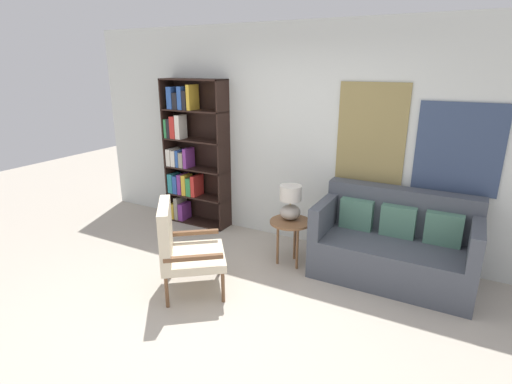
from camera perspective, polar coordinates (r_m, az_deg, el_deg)
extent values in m
plane|color=#B2A899|center=(3.85, -6.58, -17.49)|extent=(14.00, 14.00, 0.00)
cube|color=silver|center=(5.01, 6.36, 7.74)|extent=(6.40, 0.06, 2.70)
cube|color=olive|center=(4.70, 16.08, 7.69)|extent=(0.76, 0.02, 1.17)
cube|color=#334260|center=(4.60, 26.95, 5.50)|extent=(0.83, 0.02, 0.94)
cube|color=black|center=(5.92, -12.11, 5.73)|extent=(0.02, 0.30, 2.03)
cube|color=black|center=(5.38, -4.60, 4.88)|extent=(0.02, 0.30, 2.03)
cube|color=black|center=(5.51, -9.02, 15.61)|extent=(0.94, 0.30, 0.02)
cube|color=black|center=(5.94, -8.09, -4.20)|extent=(0.94, 0.30, 0.02)
cube|color=black|center=(5.75, -7.66, 5.62)|extent=(0.94, 0.01, 2.03)
cube|color=black|center=(5.80, -8.26, -0.50)|extent=(0.94, 0.30, 0.02)
cube|color=gold|center=(6.10, -11.37, -2.49)|extent=(0.07, 0.21, 0.23)
cube|color=gray|center=(6.04, -10.73, -2.14)|extent=(0.06, 0.24, 0.33)
cube|color=#7A338C|center=(6.00, -10.16, -2.67)|extent=(0.08, 0.22, 0.25)
cube|color=black|center=(5.69, -8.44, 3.35)|extent=(0.94, 0.30, 0.02)
cube|color=teal|center=(5.97, -11.57, 1.36)|extent=(0.08, 0.22, 0.28)
cube|color=#2D56A8|center=(5.91, -11.00, 1.14)|extent=(0.07, 0.20, 0.26)
cube|color=#7A338C|center=(5.88, -10.25, 1.23)|extent=(0.06, 0.25, 0.29)
cube|color=gold|center=(5.81, -9.84, 1.08)|extent=(0.07, 0.19, 0.30)
cube|color=#338C4C|center=(5.76, -9.16, 0.80)|extent=(0.08, 0.19, 0.26)
cube|color=red|center=(5.73, -8.41, 0.95)|extent=(0.06, 0.23, 0.30)
cylinder|color=#8C6B4C|center=(5.55, -5.05, -0.25)|extent=(0.08, 0.08, 0.16)
cube|color=black|center=(5.60, -8.63, 7.35)|extent=(0.94, 0.30, 0.02)
cube|color=silver|center=(5.89, -11.76, 4.98)|extent=(0.07, 0.24, 0.24)
cube|color=silver|center=(5.82, -11.25, 4.79)|extent=(0.07, 0.20, 0.23)
cube|color=#2D56A8|center=(5.79, -10.53, 4.84)|extent=(0.05, 0.25, 0.24)
cube|color=gray|center=(5.75, -10.05, 4.64)|extent=(0.07, 0.24, 0.21)
cube|color=#7A338C|center=(5.69, -9.59, 4.84)|extent=(0.06, 0.21, 0.28)
cube|color=black|center=(5.54, -8.82, 11.45)|extent=(0.94, 0.30, 0.02)
cube|color=#338C4C|center=(5.80, -12.38, 8.89)|extent=(0.04, 0.17, 0.26)
cube|color=black|center=(5.78, -11.82, 8.95)|extent=(0.05, 0.22, 0.27)
cube|color=red|center=(5.73, -11.28, 9.08)|extent=(0.08, 0.21, 0.30)
cube|color=silver|center=(5.66, -10.69, 9.12)|extent=(0.08, 0.18, 0.33)
cylinder|color=#194723|center=(5.78, -12.13, 12.91)|extent=(0.06, 0.06, 0.26)
cube|color=#2D56A8|center=(5.68, -11.78, 13.04)|extent=(0.08, 0.18, 0.29)
cube|color=black|center=(5.65, -10.83, 12.69)|extent=(0.08, 0.24, 0.22)
cube|color=#2D56A8|center=(5.58, -10.29, 13.09)|extent=(0.07, 0.21, 0.30)
cube|color=black|center=(5.55, -9.63, 12.83)|extent=(0.06, 0.22, 0.25)
cube|color=gold|center=(5.50, -9.05, 13.22)|extent=(0.05, 0.22, 0.33)
cylinder|color=brown|center=(3.97, -4.74, -13.35)|extent=(0.04, 0.04, 0.33)
cylinder|color=brown|center=(4.45, -5.37, -9.74)|extent=(0.04, 0.04, 0.33)
cylinder|color=brown|center=(3.98, -12.63, -13.75)|extent=(0.04, 0.04, 0.33)
cylinder|color=brown|center=(4.45, -12.32, -10.09)|extent=(0.04, 0.04, 0.33)
cube|color=beige|center=(4.11, -8.90, -9.18)|extent=(0.87, 0.87, 0.08)
cube|color=beige|center=(3.99, -12.81, -5.41)|extent=(0.47, 0.55, 0.53)
cube|color=brown|center=(3.78, -8.92, -9.28)|extent=(0.46, 0.38, 0.04)
cube|color=brown|center=(4.31, -9.07, -5.77)|extent=(0.46, 0.38, 0.04)
cube|color=#474C56|center=(4.57, 18.75, -9.18)|extent=(1.62, 0.84, 0.43)
cube|color=#474C56|center=(4.68, 20.03, -2.44)|extent=(1.62, 0.20, 0.50)
cube|color=#474C56|center=(4.57, 9.98, -3.10)|extent=(0.12, 0.84, 0.35)
cube|color=#474C56|center=(4.38, 28.96, -6.11)|extent=(0.12, 0.84, 0.35)
cube|color=#4C7A66|center=(4.64, 14.16, -3.08)|extent=(0.36, 0.12, 0.34)
cube|color=#4C7A66|center=(4.57, 19.62, -3.96)|extent=(0.36, 0.12, 0.34)
cube|color=#4C7A66|center=(4.53, 25.22, -4.82)|extent=(0.36, 0.12, 0.34)
cylinder|color=brown|center=(4.52, 4.95, -4.29)|extent=(0.47, 0.47, 0.02)
cylinder|color=brown|center=(4.75, 5.55, -6.71)|extent=(0.03, 0.03, 0.51)
cylinder|color=brown|center=(4.62, 3.12, -7.38)|extent=(0.03, 0.03, 0.51)
cylinder|color=brown|center=(4.53, 5.91, -7.98)|extent=(0.03, 0.03, 0.51)
ellipsoid|color=#A59E93|center=(4.54, 4.90, -2.87)|extent=(0.24, 0.24, 0.17)
cylinder|color=tan|center=(4.50, 4.94, -1.50)|extent=(0.02, 0.02, 0.06)
cylinder|color=beige|center=(4.46, 4.98, -0.12)|extent=(0.25, 0.25, 0.17)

